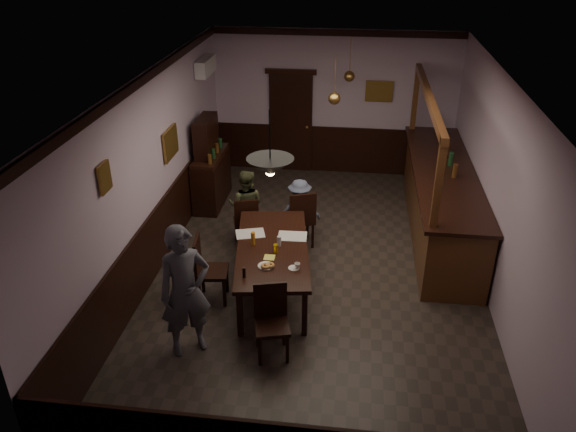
% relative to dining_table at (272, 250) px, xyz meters
% --- Properties ---
extents(room, '(5.01, 8.01, 3.01)m').
position_rel_dining_table_xyz_m(room, '(0.61, 0.62, 0.81)').
color(room, '#2D2621').
rests_on(room, ground).
extents(dining_table, '(1.31, 2.32, 0.75)m').
position_rel_dining_table_xyz_m(dining_table, '(0.00, 0.00, 0.00)').
color(dining_table, black).
rests_on(dining_table, ground).
extents(chair_far_left, '(0.49, 0.49, 0.90)m').
position_rel_dining_table_xyz_m(chair_far_left, '(-0.62, 1.20, -0.19)').
color(chair_far_left, black).
rests_on(chair_far_left, ground).
extents(chair_far_right, '(0.56, 0.56, 1.01)m').
position_rel_dining_table_xyz_m(chair_far_right, '(0.28, 1.32, -0.13)').
color(chair_far_right, black).
rests_on(chair_far_right, ground).
extents(chair_near, '(0.51, 0.51, 0.96)m').
position_rel_dining_table_xyz_m(chair_near, '(0.18, -1.31, -0.16)').
color(chair_near, black).
rests_on(chair_near, ground).
extents(chair_side, '(0.48, 0.48, 1.00)m').
position_rel_dining_table_xyz_m(chair_side, '(-0.89, -0.33, -0.14)').
color(chair_side, black).
rests_on(chair_side, ground).
extents(person_standing, '(0.77, 0.70, 1.76)m').
position_rel_dining_table_xyz_m(person_standing, '(-0.86, -1.39, 0.19)').
color(person_standing, '#545460').
rests_on(person_standing, ground).
extents(person_seated_left, '(0.62, 0.49, 1.26)m').
position_rel_dining_table_xyz_m(person_seated_left, '(-0.67, 1.47, -0.06)').
color(person_seated_left, '#42472A').
rests_on(person_seated_left, ground).
extents(person_seated_right, '(0.75, 0.50, 1.08)m').
position_rel_dining_table_xyz_m(person_seated_right, '(0.22, 1.60, -0.14)').
color(person_seated_right, '#4F5770').
rests_on(person_seated_right, ground).
extents(newspaper_left, '(0.49, 0.41, 0.01)m').
position_rel_dining_table_xyz_m(newspaper_left, '(-0.38, 0.32, 0.07)').
color(newspaper_left, silver).
rests_on(newspaper_left, dining_table).
extents(newspaper_right, '(0.43, 0.32, 0.01)m').
position_rel_dining_table_xyz_m(newspaper_right, '(0.25, 0.32, 0.07)').
color(newspaper_right, silver).
rests_on(newspaper_right, dining_table).
extents(napkin, '(0.17, 0.17, 0.00)m').
position_rel_dining_table_xyz_m(napkin, '(0.00, -0.30, 0.07)').
color(napkin, '#EBE456').
rests_on(napkin, dining_table).
extents(saucer, '(0.15, 0.15, 0.01)m').
position_rel_dining_table_xyz_m(saucer, '(0.37, -0.53, 0.07)').
color(saucer, white).
rests_on(saucer, dining_table).
extents(coffee_cup, '(0.09, 0.09, 0.07)m').
position_rel_dining_table_xyz_m(coffee_cup, '(0.42, -0.53, 0.11)').
color(coffee_cup, white).
rests_on(coffee_cup, saucer).
extents(pastry_plate, '(0.22, 0.22, 0.01)m').
position_rel_dining_table_xyz_m(pastry_plate, '(-0.01, -0.52, 0.07)').
color(pastry_plate, white).
rests_on(pastry_plate, dining_table).
extents(pastry_ring_a, '(0.13, 0.13, 0.04)m').
position_rel_dining_table_xyz_m(pastry_ring_a, '(-0.00, -0.57, 0.10)').
color(pastry_ring_a, '#C68C47').
rests_on(pastry_ring_a, pastry_plate).
extents(pastry_ring_b, '(0.13, 0.13, 0.04)m').
position_rel_dining_table_xyz_m(pastry_ring_b, '(0.05, -0.54, 0.10)').
color(pastry_ring_b, '#C68C47').
rests_on(pastry_ring_b, pastry_plate).
extents(soda_can, '(0.07, 0.07, 0.12)m').
position_rel_dining_table_xyz_m(soda_can, '(0.07, -0.14, 0.12)').
color(soda_can, yellow).
rests_on(soda_can, dining_table).
extents(beer_glass, '(0.06, 0.06, 0.20)m').
position_rel_dining_table_xyz_m(beer_glass, '(-0.28, 0.02, 0.16)').
color(beer_glass, '#BF721E').
rests_on(beer_glass, dining_table).
extents(water_glass, '(0.06, 0.06, 0.15)m').
position_rel_dining_table_xyz_m(water_glass, '(0.09, 0.04, 0.14)').
color(water_glass, silver).
rests_on(water_glass, dining_table).
extents(pepper_mill, '(0.04, 0.04, 0.14)m').
position_rel_dining_table_xyz_m(pepper_mill, '(-0.25, -0.80, 0.13)').
color(pepper_mill, black).
rests_on(pepper_mill, dining_table).
extents(sideboard, '(0.46, 1.29, 1.70)m').
position_rel_dining_table_xyz_m(sideboard, '(-1.60, 2.75, -0.00)').
color(sideboard, black).
rests_on(sideboard, ground).
extents(bar_counter, '(1.02, 4.39, 2.46)m').
position_rel_dining_table_xyz_m(bar_counter, '(2.60, 2.13, -0.06)').
color(bar_counter, '#492613').
rests_on(bar_counter, ground).
extents(door_back, '(0.90, 0.06, 2.10)m').
position_rel_dining_table_xyz_m(door_back, '(-0.29, 4.57, 0.36)').
color(door_back, black).
rests_on(door_back, ground).
extents(ac_unit, '(0.20, 0.85, 0.30)m').
position_rel_dining_table_xyz_m(ac_unit, '(-1.77, 3.52, 1.76)').
color(ac_unit, white).
rests_on(ac_unit, ground).
extents(picture_left_small, '(0.04, 0.28, 0.36)m').
position_rel_dining_table_xyz_m(picture_left_small, '(-1.85, -0.98, 1.46)').
color(picture_left_small, olive).
rests_on(picture_left_small, ground).
extents(picture_left_large, '(0.04, 0.62, 0.48)m').
position_rel_dining_table_xyz_m(picture_left_large, '(-1.85, 1.42, 1.01)').
color(picture_left_large, olive).
rests_on(picture_left_large, ground).
extents(picture_back, '(0.55, 0.04, 0.42)m').
position_rel_dining_table_xyz_m(picture_back, '(1.51, 4.58, 1.11)').
color(picture_back, olive).
rests_on(picture_back, ground).
extents(pendant_iron, '(0.56, 0.56, 0.80)m').
position_rel_dining_table_xyz_m(pendant_iron, '(0.12, -0.79, 1.62)').
color(pendant_iron, black).
rests_on(pendant_iron, ground).
extents(pendant_brass_mid, '(0.20, 0.20, 0.81)m').
position_rel_dining_table_xyz_m(pendant_brass_mid, '(0.71, 2.20, 1.61)').
color(pendant_brass_mid, '#BF8C3F').
rests_on(pendant_brass_mid, ground).
extents(pendant_brass_far, '(0.20, 0.20, 0.81)m').
position_rel_dining_table_xyz_m(pendant_brass_far, '(0.91, 3.69, 1.61)').
color(pendant_brass_far, '#BF8C3F').
rests_on(pendant_brass_far, ground).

